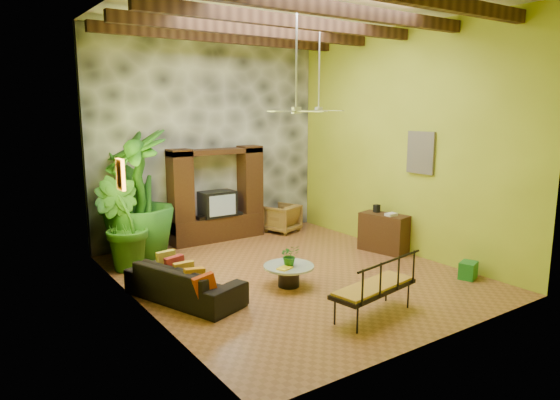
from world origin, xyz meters
TOP-DOWN VIEW (x-y plane):
  - ground at (0.00, 0.00)m, footprint 7.00×7.00m
  - ceiling at (0.00, 0.00)m, footprint 6.00×7.00m
  - back_wall at (0.00, 3.50)m, footprint 6.00×0.02m
  - left_wall at (-3.00, 0.00)m, footprint 0.02×7.00m
  - right_wall at (3.00, 0.00)m, footprint 0.02×7.00m
  - stone_accent_wall at (0.00, 3.44)m, footprint 5.98×0.10m
  - ceiling_beams at (0.00, 0.00)m, footprint 5.95×5.36m
  - entertainment_center at (0.00, 3.14)m, footprint 2.40×0.55m
  - ceiling_fan_front at (-0.20, -0.40)m, footprint 1.28×1.28m
  - ceiling_fan_back at (1.60, 1.20)m, footprint 1.28×1.28m
  - wall_art_mask at (-2.96, 1.00)m, footprint 0.06×0.32m
  - wall_art_painting at (2.96, -0.60)m, footprint 0.06×0.70m
  - sofa at (-2.30, -0.06)m, footprint 1.54×2.32m
  - wicker_armchair at (1.78, 2.91)m, footprint 1.01×1.02m
  - tall_plant_a at (-2.21, 3.08)m, footprint 1.44×1.42m
  - tall_plant_b at (-2.65, 2.15)m, footprint 1.34×1.33m
  - tall_plant_c at (-2.11, 2.73)m, footprint 1.83×1.83m
  - coffee_table at (-0.45, -0.54)m, footprint 0.93×0.93m
  - centerpiece_plant at (-0.44, -0.56)m, footprint 0.42×0.38m
  - yellow_tray at (-0.63, -0.66)m, footprint 0.31×0.26m
  - iron_bench at (-0.12, -2.45)m, footprint 1.66×0.83m
  - side_console at (2.65, 0.08)m, footprint 0.72×1.17m
  - green_bin at (2.65, -2.15)m, footprint 0.45×0.39m

SIDE VIEW (x-z plane):
  - ground at x=0.00m, z-range 0.00..0.00m
  - green_bin at x=2.65m, z-range 0.00..0.33m
  - coffee_table at x=-0.45m, z-range 0.06..0.46m
  - sofa at x=-2.30m, z-range 0.00..0.63m
  - wicker_armchair at x=1.78m, z-range 0.00..0.73m
  - yellow_tray at x=-0.63m, z-range 0.40..0.43m
  - side_console at x=2.65m, z-range 0.00..0.87m
  - iron_bench at x=-0.12m, z-range 0.25..0.82m
  - centerpiece_plant at x=-0.44m, z-range 0.40..0.79m
  - tall_plant_b at x=-2.65m, z-range 0.00..1.90m
  - entertainment_center at x=0.00m, z-range -0.18..2.12m
  - tall_plant_a at x=-2.21m, z-range 0.00..2.29m
  - tall_plant_c at x=-2.11m, z-range 0.00..2.80m
  - wall_art_mask at x=-2.96m, z-range 1.83..2.38m
  - wall_art_painting at x=2.96m, z-range 1.85..2.75m
  - back_wall at x=0.00m, z-range 0.00..5.00m
  - left_wall at x=-3.00m, z-range 0.00..5.00m
  - right_wall at x=3.00m, z-range 0.00..5.00m
  - stone_accent_wall at x=0.00m, z-range 0.01..4.99m
  - ceiling_fan_front at x=-0.20m, z-range 2.47..4.33m
  - ceiling_fan_back at x=1.60m, z-range 2.47..4.33m
  - ceiling_beams at x=0.00m, z-range 4.67..4.89m
  - ceiling at x=0.00m, z-range 4.99..5.01m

